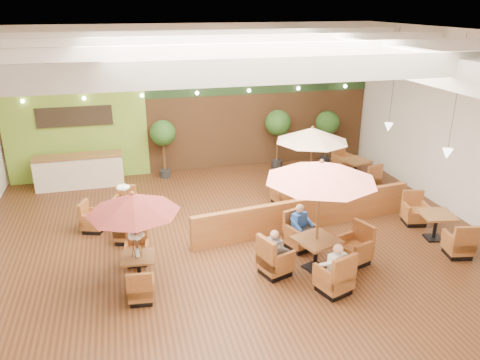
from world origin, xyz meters
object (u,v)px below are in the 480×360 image
object	(u,v)px
diner_4	(336,177)
diner_0	(335,263)
table_0	(134,214)
diner_1	(301,223)
table_5	(355,170)
table_2	(311,151)
topiary_2	(327,125)
diner_2	(276,247)
service_counter	(80,171)
booth_divider	(307,214)
topiary_1	(278,125)
diner_3	(321,189)
table_3	(117,214)
table_4	(435,227)
topiary_0	(163,135)
table_1	(319,197)

from	to	relation	value
diner_4	diner_0	bearing A→B (deg)	150.35
table_0	diner_0	size ratio (longest dim) A/B	2.90
diner_1	table_5	bearing A→B (deg)	-158.35
table_2	diner_1	distance (m)	3.44
topiary_2	diner_2	distance (m)	8.82
table_0	diner_1	world-z (taller)	table_0
service_counter	diner_1	xyz separation A→B (m)	(5.95, -6.19, 0.18)
table_5	diner_2	distance (m)	7.29
service_counter	table_5	xyz separation A→B (m)	(9.80, -1.86, -0.20)
booth_divider	diner_1	xyz separation A→B (m)	(-0.60, -1.04, 0.28)
service_counter	diner_4	world-z (taller)	diner_4
table_0	booth_divider	bearing A→B (deg)	23.92
topiary_1	diner_3	size ratio (longest dim) A/B	2.72
table_5	diner_0	bearing A→B (deg)	-137.45
booth_divider	table_5	distance (m)	4.63
table_0	table_3	world-z (taller)	table_0
table_2	diner_4	size ratio (longest dim) A/B	3.52
table_4	diner_4	world-z (taller)	diner_4
diner_3	diner_1	bearing A→B (deg)	-132.35
topiary_0	diner_0	world-z (taller)	topiary_0
table_3	diner_0	bearing A→B (deg)	-24.22
topiary_0	topiary_2	distance (m)	6.52
service_counter	table_3	size ratio (longest dim) A/B	1.17
service_counter	diner_3	size ratio (longest dim) A/B	3.51
topiary_1	diner_1	world-z (taller)	topiary_1
diner_0	diner_2	size ratio (longest dim) A/B	1.07
table_2	diner_4	bearing A→B (deg)	-13.19
table_4	table_5	xyz separation A→B (m)	(0.02, 4.76, 0.01)
table_5	diner_0	size ratio (longest dim) A/B	3.52
table_0	diner_4	size ratio (longest dim) A/B	3.12
table_5	topiary_1	distance (m)	3.40
table_0	topiary_1	xyz separation A→B (m)	(5.77, 6.90, -0.00)
table_0	table_1	bearing A→B (deg)	-0.97
service_counter	diner_2	world-z (taller)	diner_2
service_counter	topiary_0	bearing A→B (deg)	3.78
table_3	table_4	bearing A→B (deg)	1.18
table_5	topiary_2	size ratio (longest dim) A/B	1.29
diner_0	topiary_2	bearing A→B (deg)	48.04
table_4	diner_1	distance (m)	3.88
diner_2	topiary_2	bearing A→B (deg)	121.85
table_4	diner_0	size ratio (longest dim) A/B	3.39
table_4	diner_2	xyz separation A→B (m)	(-4.89, -0.62, 0.37)
diner_0	diner_4	world-z (taller)	diner_0
topiary_1	diner_2	size ratio (longest dim) A/B	3.14
table_4	table_2	bearing A→B (deg)	136.19
diner_3	diner_0	bearing A→B (deg)	-115.91
table_1	diner_2	bearing A→B (deg)	161.05
topiary_1	table_0	bearing A→B (deg)	-129.87
diner_1	service_counter	bearing A→B (deg)	-72.85
table_3	booth_divider	bearing A→B (deg)	4.94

